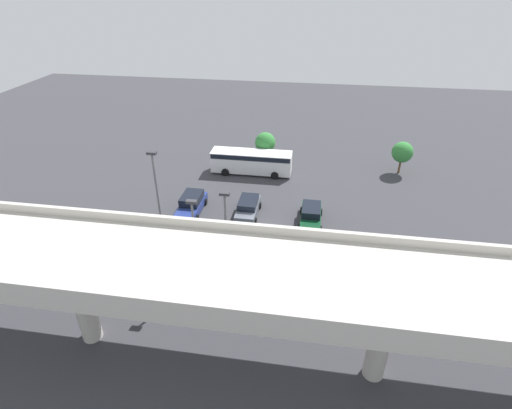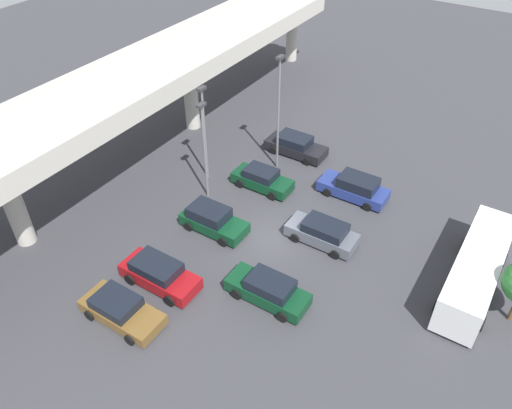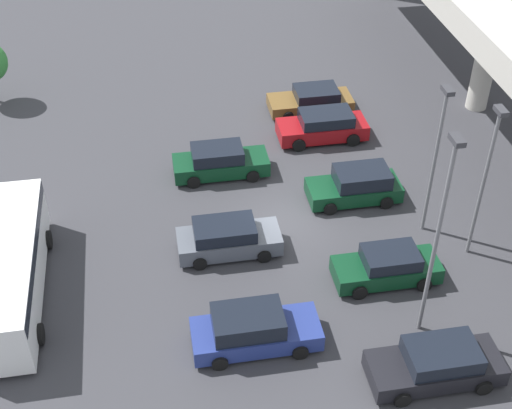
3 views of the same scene
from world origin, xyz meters
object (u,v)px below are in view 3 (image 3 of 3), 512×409
(parked_car_4, at_px, (228,238))
(lamp_post_near_aisle, at_px, (437,150))
(parked_car_3, at_px, (356,186))
(parked_car_6, at_px, (253,330))
(parked_car_1, at_px, (323,126))
(shuttle_bus, at_px, (9,267))
(parked_car_5, at_px, (387,267))
(parked_car_0, at_px, (312,100))
(parked_car_2, at_px, (220,162))
(lamp_post_by_overpass, at_px, (486,172))
(lamp_post_mid_lot, at_px, (439,227))
(parked_car_7, at_px, (437,364))

(parked_car_4, bearing_deg, lamp_post_near_aisle, 0.33)
(parked_car_3, height_order, parked_car_6, parked_car_6)
(parked_car_3, height_order, parked_car_4, parked_car_3)
(parked_car_1, relative_size, shuttle_bus, 0.53)
(parked_car_5, height_order, shuttle_bus, shuttle_bus)
(parked_car_3, xyz_separation_m, shuttle_bus, (3.93, -15.59, 0.75))
(parked_car_0, distance_m, lamp_post_near_aisle, 12.10)
(parked_car_2, bearing_deg, parked_car_0, 41.86)
(parked_car_5, bearing_deg, parked_car_2, -56.19)
(parked_car_0, height_order, lamp_post_by_overpass, lamp_post_by_overpass)
(parked_car_2, height_order, lamp_post_by_overpass, lamp_post_by_overpass)
(parked_car_5, relative_size, lamp_post_mid_lot, 0.50)
(parked_car_3, bearing_deg, lamp_post_by_overpass, 130.00)
(parked_car_3, distance_m, lamp_post_mid_lot, 9.54)
(lamp_post_mid_lot, height_order, lamp_post_by_overpass, lamp_post_mid_lot)
(parked_car_4, distance_m, lamp_post_near_aisle, 9.71)
(parked_car_2, distance_m, lamp_post_by_overpass, 13.11)
(parked_car_2, distance_m, parked_car_3, 6.93)
(parked_car_1, distance_m, parked_car_7, 16.40)
(parked_car_7, bearing_deg, parked_car_3, -90.76)
(parked_car_4, height_order, lamp_post_by_overpass, lamp_post_by_overpass)
(parked_car_1, relative_size, lamp_post_mid_lot, 0.54)
(lamp_post_mid_lot, bearing_deg, lamp_post_by_overpass, 136.95)
(lamp_post_mid_lot, bearing_deg, parked_car_5, -171.36)
(parked_car_2, distance_m, parked_car_4, 5.92)
(parked_car_0, height_order, parked_car_7, parked_car_7)
(parked_car_6, distance_m, lamp_post_mid_lot, 7.86)
(parked_car_1, xyz_separation_m, parked_car_7, (16.40, 0.11, -0.05))
(parked_car_3, relative_size, shuttle_bus, 0.49)
(parked_car_0, height_order, parked_car_6, parked_car_6)
(parked_car_4, xyz_separation_m, shuttle_bus, (1.18, -8.98, 0.78))
(parked_car_6, bearing_deg, parked_car_0, 69.58)
(parked_car_0, distance_m, parked_car_2, 8.08)
(parked_car_1, distance_m, parked_car_6, 15.02)
(parked_car_1, distance_m, parked_car_2, 6.37)
(parked_car_7, bearing_deg, parked_car_0, -89.96)
(parked_car_1, distance_m, lamp_post_mid_lot, 14.67)
(parked_car_5, distance_m, parked_car_6, 6.62)
(parked_car_2, distance_m, parked_car_5, 10.58)
(parked_car_3, relative_size, parked_car_7, 0.91)
(parked_car_6, distance_m, lamp_post_by_overpass, 11.40)
(lamp_post_by_overpass, bearing_deg, parked_car_7, -32.09)
(lamp_post_near_aisle, bearing_deg, shuttle_bus, -86.10)
(parked_car_1, height_order, lamp_post_near_aisle, lamp_post_near_aisle)
(parked_car_6, relative_size, parked_car_7, 1.00)
(parked_car_1, bearing_deg, lamp_post_near_aisle, 108.10)
(lamp_post_by_overpass, bearing_deg, shuttle_bus, -91.85)
(lamp_post_near_aisle, xyz_separation_m, lamp_post_by_overpass, (1.86, 1.39, 0.00))
(parked_car_0, xyz_separation_m, parked_car_2, (5.39, -6.02, 0.09))
(lamp_post_near_aisle, bearing_deg, parked_car_0, -167.04)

